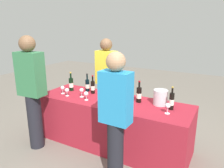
# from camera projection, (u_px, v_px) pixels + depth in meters

# --- Properties ---
(ground_plane) EXTENTS (12.00, 12.00, 0.00)m
(ground_plane) POSITION_uv_depth(u_px,v_px,m) (112.00, 144.00, 3.42)
(ground_plane) COLOR slate
(tasting_table) EXTENTS (2.35, 0.77, 0.74)m
(tasting_table) POSITION_uv_depth(u_px,v_px,m) (112.00, 123.00, 3.32)
(tasting_table) COLOR maroon
(tasting_table) RESTS_ON ground_plane
(wine_bottle_0) EXTENTS (0.08, 0.08, 0.32)m
(wine_bottle_0) POSITION_uv_depth(u_px,v_px,m) (71.00, 84.00, 3.66)
(wine_bottle_0) COLOR black
(wine_bottle_0) RESTS_ON tasting_table
(wine_bottle_1) EXTENTS (0.07, 0.07, 0.31)m
(wine_bottle_1) POSITION_uv_depth(u_px,v_px,m) (87.00, 85.00, 3.62)
(wine_bottle_1) COLOR black
(wine_bottle_1) RESTS_ON tasting_table
(wine_bottle_2) EXTENTS (0.07, 0.07, 0.30)m
(wine_bottle_2) POSITION_uv_depth(u_px,v_px,m) (93.00, 87.00, 3.51)
(wine_bottle_2) COLOR black
(wine_bottle_2) RESTS_ON tasting_table
(wine_bottle_3) EXTENTS (0.07, 0.07, 0.32)m
(wine_bottle_3) POSITION_uv_depth(u_px,v_px,m) (102.00, 88.00, 3.42)
(wine_bottle_3) COLOR black
(wine_bottle_3) RESTS_ON tasting_table
(wine_bottle_4) EXTENTS (0.08, 0.08, 0.31)m
(wine_bottle_4) POSITION_uv_depth(u_px,v_px,m) (116.00, 92.00, 3.25)
(wine_bottle_4) COLOR black
(wine_bottle_4) RESTS_ON tasting_table
(wine_bottle_5) EXTENTS (0.07, 0.07, 0.33)m
(wine_bottle_5) POSITION_uv_depth(u_px,v_px,m) (126.00, 93.00, 3.18)
(wine_bottle_5) COLOR black
(wine_bottle_5) RESTS_ON tasting_table
(wine_bottle_6) EXTENTS (0.07, 0.07, 0.32)m
(wine_bottle_6) POSITION_uv_depth(u_px,v_px,m) (139.00, 95.00, 3.11)
(wine_bottle_6) COLOR black
(wine_bottle_6) RESTS_ON tasting_table
(wine_bottle_7) EXTENTS (0.07, 0.07, 0.31)m
(wine_bottle_7) POSITION_uv_depth(u_px,v_px,m) (172.00, 101.00, 2.84)
(wine_bottle_7) COLOR black
(wine_bottle_7) RESTS_ON tasting_table
(wine_glass_0) EXTENTS (0.06, 0.06, 0.13)m
(wine_glass_0) POSITION_uv_depth(u_px,v_px,m) (63.00, 88.00, 3.50)
(wine_glass_0) COLOR silver
(wine_glass_0) RESTS_ON tasting_table
(wine_glass_1) EXTENTS (0.07, 0.07, 0.13)m
(wine_glass_1) POSITION_uv_depth(u_px,v_px,m) (67.00, 91.00, 3.38)
(wine_glass_1) COLOR silver
(wine_glass_1) RESTS_ON tasting_table
(wine_glass_2) EXTENTS (0.06, 0.06, 0.14)m
(wine_glass_2) POSITION_uv_depth(u_px,v_px,m) (82.00, 91.00, 3.33)
(wine_glass_2) COLOR silver
(wine_glass_2) RESTS_ON tasting_table
(wine_glass_3) EXTENTS (0.07, 0.07, 0.13)m
(wine_glass_3) POSITION_uv_depth(u_px,v_px,m) (86.00, 94.00, 3.20)
(wine_glass_3) COLOR silver
(wine_glass_3) RESTS_ON tasting_table
(wine_glass_4) EXTENTS (0.06, 0.06, 0.14)m
(wine_glass_4) POSITION_uv_depth(u_px,v_px,m) (102.00, 95.00, 3.13)
(wine_glass_4) COLOR silver
(wine_glass_4) RESTS_ON tasting_table
(wine_glass_5) EXTENTS (0.07, 0.07, 0.14)m
(wine_glass_5) POSITION_uv_depth(u_px,v_px,m) (168.00, 106.00, 2.71)
(wine_glass_5) COLOR silver
(wine_glass_5) RESTS_ON tasting_table
(ice_bucket) EXTENTS (0.20, 0.20, 0.21)m
(ice_bucket) POSITION_uv_depth(u_px,v_px,m) (160.00, 97.00, 3.01)
(ice_bucket) COLOR silver
(ice_bucket) RESTS_ON tasting_table
(server_pouring) EXTENTS (0.38, 0.23, 1.60)m
(server_pouring) POSITION_uv_depth(u_px,v_px,m) (106.00, 79.00, 3.88)
(server_pouring) COLOR #3F3351
(server_pouring) RESTS_ON ground_plane
(guest_0) EXTENTS (0.40, 0.24, 1.69)m
(guest_0) POSITION_uv_depth(u_px,v_px,m) (32.00, 89.00, 3.12)
(guest_0) COLOR black
(guest_0) RESTS_ON ground_plane
(guest_1) EXTENTS (0.35, 0.21, 1.56)m
(guest_1) POSITION_uv_depth(u_px,v_px,m) (116.00, 115.00, 2.38)
(guest_1) COLOR black
(guest_1) RESTS_ON ground_plane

